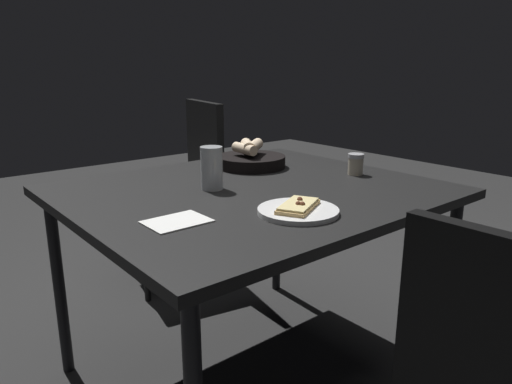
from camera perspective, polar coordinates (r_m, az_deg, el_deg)
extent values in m
plane|color=#2B2B2B|center=(1.87, -0.46, -20.87)|extent=(8.00, 8.00, 0.00)
cube|color=black|center=(1.57, -0.51, 0.00)|extent=(1.16, 1.01, 0.03)
cylinder|color=black|center=(1.81, 22.17, -10.94)|extent=(0.04, 0.04, 0.68)
cylinder|color=black|center=(1.85, -22.70, -10.54)|extent=(0.04, 0.04, 0.68)
cylinder|color=black|center=(2.32, 2.53, -4.05)|extent=(0.04, 0.04, 0.68)
cylinder|color=white|center=(1.30, 5.11, -2.30)|extent=(0.22, 0.22, 0.01)
cube|color=tan|center=(1.30, 5.12, -1.79)|extent=(0.18, 0.14, 0.01)
cube|color=beige|center=(1.29, 5.13, -1.45)|extent=(0.16, 0.13, 0.01)
sphere|color=brown|center=(1.28, 5.61, -1.49)|extent=(0.02, 0.02, 0.02)
sphere|color=brown|center=(1.28, 5.14, -1.44)|extent=(0.02, 0.02, 0.02)
sphere|color=brown|center=(1.32, 5.32, -0.91)|extent=(0.02, 0.02, 0.02)
cylinder|color=black|center=(1.88, -0.60, 3.72)|extent=(0.27, 0.27, 0.05)
cylinder|color=beige|center=(1.87, -0.18, 5.59)|extent=(0.13, 0.11, 0.04)
cylinder|color=beige|center=(1.84, -1.40, 5.25)|extent=(0.05, 0.12, 0.04)
cylinder|color=beige|center=(1.87, -1.05, 5.61)|extent=(0.10, 0.12, 0.04)
cylinder|color=#B41814|center=(1.90, 1.19, 3.80)|extent=(0.06, 0.06, 0.03)
cylinder|color=silver|center=(1.54, -5.38, 2.89)|extent=(0.07, 0.07, 0.14)
cylinder|color=orange|center=(1.55, -5.35, 1.47)|extent=(0.06, 0.06, 0.06)
cylinder|color=#BFB299|center=(1.79, 11.94, 3.07)|extent=(0.06, 0.06, 0.06)
cylinder|color=maroon|center=(1.79, 11.91, 2.64)|extent=(0.05, 0.05, 0.03)
cylinder|color=#B7B7BC|center=(1.78, 12.01, 4.30)|extent=(0.06, 0.06, 0.01)
cube|color=white|center=(1.24, -9.55, -3.54)|extent=(0.16, 0.12, 0.00)
cube|color=#2D2D2D|center=(2.46, -10.40, -0.92)|extent=(0.52, 0.52, 0.04)
cube|color=black|center=(2.46, -6.24, 5.39)|extent=(0.12, 0.42, 0.47)
cylinder|color=black|center=(2.65, -15.36, -5.13)|extent=(0.03, 0.03, 0.41)
cylinder|color=black|center=(2.31, -13.19, -8.09)|extent=(0.03, 0.03, 0.41)
cylinder|color=black|center=(2.75, -7.64, -3.97)|extent=(0.03, 0.03, 0.41)
cylinder|color=black|center=(2.42, -4.44, -6.60)|extent=(0.03, 0.03, 0.41)
cube|color=black|center=(0.94, 28.58, -16.69)|extent=(0.05, 0.42, 0.40)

